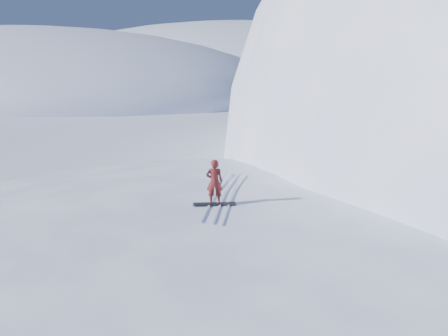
% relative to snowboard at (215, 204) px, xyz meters
% --- Properties ---
extents(ground, '(400.00, 400.00, 0.00)m').
position_rel_snowboard_xyz_m(ground, '(1.64, -3.11, -2.41)').
color(ground, white).
rests_on(ground, ground).
extents(near_ridge, '(36.00, 28.00, 4.80)m').
position_rel_snowboard_xyz_m(near_ridge, '(2.64, -0.11, -2.41)').
color(near_ridge, white).
rests_on(near_ridge, ground).
extents(far_ridge_a, '(120.00, 70.00, 28.00)m').
position_rel_snowboard_xyz_m(far_ridge_a, '(-68.36, 56.89, -2.41)').
color(far_ridge_a, white).
rests_on(far_ridge_a, ground).
extents(far_ridge_c, '(140.00, 90.00, 36.00)m').
position_rel_snowboard_xyz_m(far_ridge_c, '(-38.36, 106.89, -2.41)').
color(far_ridge_c, white).
rests_on(far_ridge_c, ground).
extents(wind_bumps, '(16.00, 14.40, 1.00)m').
position_rel_snowboard_xyz_m(wind_bumps, '(1.08, -0.99, -2.41)').
color(wind_bumps, white).
rests_on(wind_bumps, ground).
extents(snowboard, '(1.54, 0.86, 0.03)m').
position_rel_snowboard_xyz_m(snowboard, '(0.00, 0.00, 0.00)').
color(snowboard, black).
rests_on(snowboard, near_ridge).
extents(snowboarder, '(0.71, 0.59, 1.65)m').
position_rel_snowboard_xyz_m(snowboarder, '(0.00, 0.00, 0.84)').
color(snowboarder, maroon).
rests_on(snowboarder, snowboard).
extents(vapor_plume, '(9.46, 7.57, 6.62)m').
position_rel_snowboard_xyz_m(vapor_plume, '(-41.61, 33.41, -2.41)').
color(vapor_plume, white).
rests_on(vapor_plume, ground).
extents(board_tracks, '(1.98, 5.89, 0.04)m').
position_rel_snowboard_xyz_m(board_tracks, '(-0.08, 1.27, 0.01)').
color(board_tracks, silver).
rests_on(board_tracks, ground).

